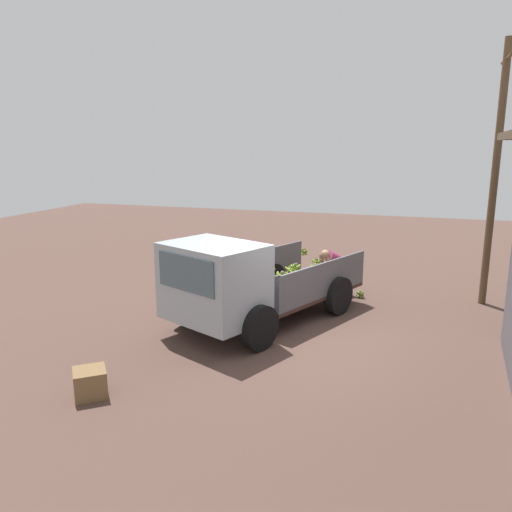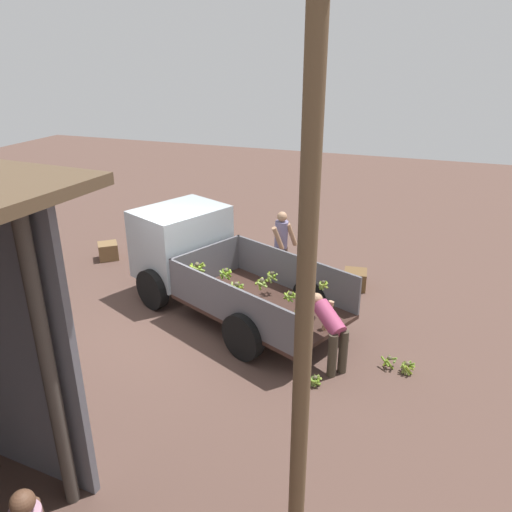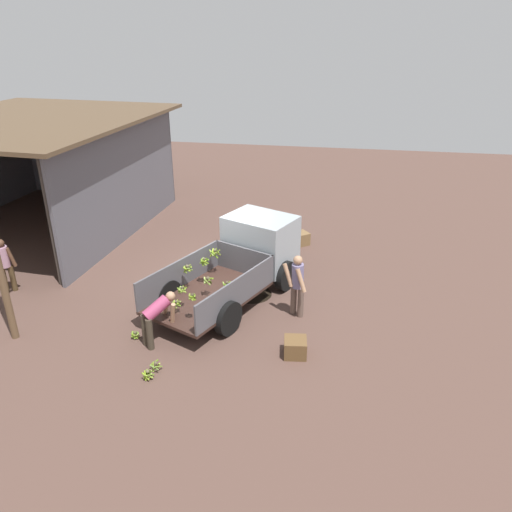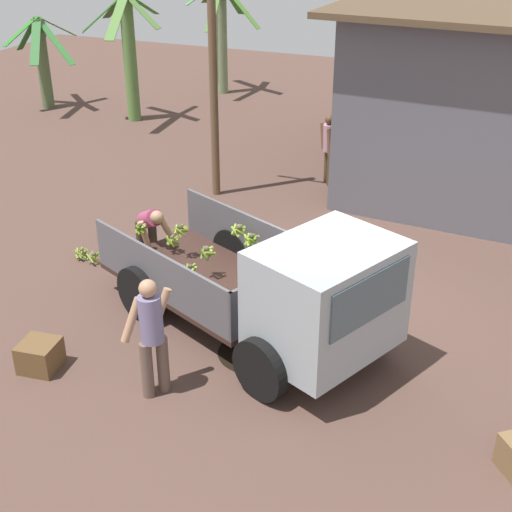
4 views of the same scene
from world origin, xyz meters
TOP-DOWN VIEW (x-y plane):
  - ground at (0.00, 0.00)m, footprint 36.00×36.00m
  - mud_patch_0 at (-0.50, -1.32)m, footprint 1.07×1.07m
  - cargo_truck at (0.02, -1.16)m, footprint 4.96×3.55m
  - utility_pole at (-3.51, 3.78)m, footprint 1.30×0.17m
  - person_foreground_visitor at (-1.37, -2.61)m, footprint 0.57×0.67m
  - person_worker_loading at (-3.12, 0.39)m, footprint 0.92×0.83m
  - banana_bunch_on_ground_0 at (-4.41, 0.15)m, footprint 0.25×0.25m
  - banana_bunch_on_ground_1 at (-4.12, 0.09)m, footprint 0.28×0.28m
  - banana_bunch_on_ground_2 at (-3.06, 0.99)m, footprint 0.21×0.21m
  - wooden_crate_0 at (-3.06, -2.76)m, footprint 0.55×0.55m
  - wooden_crate_1 at (3.14, -2.30)m, footprint 0.66×0.66m

SIDE VIEW (x-z plane):
  - ground at x=0.00m, z-range 0.00..0.00m
  - mud_patch_0 at x=-0.50m, z-range 0.00..0.01m
  - banana_bunch_on_ground_2 at x=-3.06m, z-range 0.01..0.19m
  - banana_bunch_on_ground_0 at x=-4.41m, z-range 0.01..0.23m
  - banana_bunch_on_ground_1 at x=-4.12m, z-range 0.02..0.24m
  - wooden_crate_0 at x=-3.06m, z-range 0.00..0.41m
  - wooden_crate_1 at x=3.14m, z-range 0.00..0.42m
  - person_worker_loading at x=-3.12m, z-range 0.14..1.33m
  - person_foreground_visitor at x=-1.37m, z-range 0.09..1.74m
  - cargo_truck at x=0.02m, z-range 0.04..1.93m
  - utility_pole at x=-3.51m, z-range 0.09..6.00m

